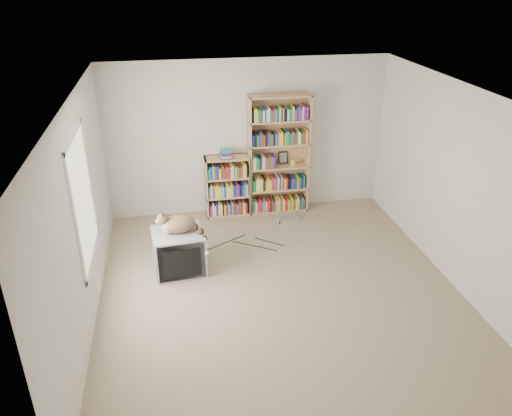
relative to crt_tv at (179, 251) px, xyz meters
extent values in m
cube|color=gray|center=(1.23, -0.77, -0.29)|extent=(4.50, 5.00, 0.01)
cube|color=beige|center=(1.23, 1.73, 0.96)|extent=(4.50, 0.02, 2.50)
cube|color=beige|center=(1.23, -3.27, 0.96)|extent=(4.50, 0.02, 2.50)
cube|color=beige|center=(-1.02, -0.77, 0.96)|extent=(0.02, 5.00, 2.50)
cube|color=beige|center=(3.48, -0.77, 0.96)|extent=(0.02, 5.00, 2.50)
cube|color=white|center=(1.23, -0.77, 2.21)|extent=(4.50, 5.00, 0.02)
cube|color=white|center=(-1.01, -0.57, 1.11)|extent=(0.02, 1.22, 1.52)
cube|color=#939395|center=(0.00, -0.01, 0.00)|extent=(0.71, 0.66, 0.58)
cube|color=black|center=(0.03, -0.29, 0.00)|extent=(0.61, 0.08, 0.53)
cube|color=black|center=(0.03, -0.31, -0.01)|extent=(0.49, 0.06, 0.40)
cube|color=black|center=(-0.01, 0.12, -0.01)|extent=(0.43, 0.36, 0.35)
ellipsoid|color=#3B2B18|center=(0.03, 0.01, 0.41)|extent=(0.46, 0.32, 0.24)
ellipsoid|color=#3B2B18|center=(0.14, 0.02, 0.40)|extent=(0.22, 0.23, 0.18)
ellipsoid|color=tan|center=(-0.11, -0.03, 0.40)|extent=(0.18, 0.18, 0.20)
ellipsoid|color=#3B2B18|center=(-0.18, -0.02, 0.51)|extent=(0.17, 0.16, 0.15)
sphere|color=beige|center=(-0.24, -0.03, 0.49)|extent=(0.07, 0.07, 0.06)
cone|color=black|center=(-0.17, -0.05, 0.58)|extent=(0.06, 0.07, 0.08)
cone|color=black|center=(-0.18, 0.03, 0.58)|extent=(0.06, 0.07, 0.08)
cube|color=tan|center=(1.23, 1.57, 0.69)|extent=(0.03, 0.30, 1.96)
cube|color=tan|center=(2.19, 1.57, 0.69)|extent=(0.02, 0.30, 1.96)
cube|color=tan|center=(1.71, 1.71, 0.69)|extent=(0.98, 0.03, 1.96)
cube|color=tan|center=(1.71, 1.57, 1.66)|extent=(0.98, 0.30, 0.02)
cube|color=tan|center=(1.71, 1.57, -0.27)|extent=(0.98, 0.30, 0.03)
cube|color=tan|center=(1.71, 1.57, 0.11)|extent=(0.98, 0.30, 0.03)
cube|color=tan|center=(1.71, 1.57, 0.50)|extent=(0.98, 0.30, 0.02)
cube|color=tan|center=(1.71, 1.57, 0.89)|extent=(0.98, 0.30, 0.02)
cube|color=tan|center=(1.71, 1.57, 1.27)|extent=(0.98, 0.30, 0.02)
cube|color=red|center=(1.71, 1.57, -0.17)|extent=(0.90, 0.24, 0.19)
cube|color=navy|center=(1.71, 1.57, 0.22)|extent=(0.90, 0.24, 0.19)
cube|color=#136D37|center=(1.71, 1.57, 0.61)|extent=(0.90, 0.24, 0.19)
cube|color=beige|center=(1.71, 1.57, 0.99)|extent=(0.90, 0.24, 0.19)
cube|color=black|center=(1.71, 1.57, 1.38)|extent=(0.90, 0.24, 0.19)
cube|color=tan|center=(0.52, 1.57, 0.21)|extent=(0.02, 0.30, 1.00)
cube|color=tan|center=(1.22, 1.57, 0.21)|extent=(0.03, 0.30, 1.00)
cube|color=tan|center=(0.87, 1.71, 0.21)|extent=(0.73, 0.03, 1.00)
cube|color=tan|center=(0.87, 1.57, 0.70)|extent=(0.73, 0.30, 0.02)
cube|color=tan|center=(0.87, 1.57, -0.27)|extent=(0.73, 0.30, 0.03)
cube|color=tan|center=(0.87, 1.57, 0.05)|extent=(0.73, 0.30, 0.03)
cube|color=tan|center=(0.87, 1.57, 0.38)|extent=(0.73, 0.30, 0.02)
cube|color=red|center=(0.87, 1.57, -0.17)|extent=(0.65, 0.24, 0.19)
cube|color=navy|center=(0.87, 1.57, 0.16)|extent=(0.65, 0.24, 0.19)
cube|color=#136D37|center=(0.87, 1.57, 0.48)|extent=(0.65, 0.24, 0.19)
cube|color=red|center=(0.85, 1.54, 0.78)|extent=(0.18, 0.24, 0.13)
cylinder|color=#A0C237|center=(1.95, 1.57, 0.56)|extent=(0.08, 0.08, 0.09)
cube|color=black|center=(1.81, 1.67, 0.61)|extent=(0.15, 0.05, 0.20)
cube|color=silver|center=(1.78, 1.17, -0.25)|extent=(0.37, 0.30, 0.08)
cube|color=silver|center=(-1.01, 0.34, 0.03)|extent=(0.01, 0.08, 0.13)
camera|label=1|loc=(0.00, -5.86, 3.46)|focal=35.00mm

